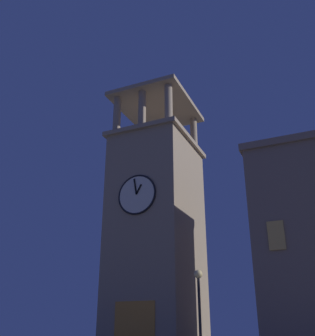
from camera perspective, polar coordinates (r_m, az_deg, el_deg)
clocktower at (r=34.72m, az=-0.06°, el=-9.60°), size 6.96×8.50×25.44m
street_lamp at (r=21.14m, az=6.02°, el=-18.26°), size 0.44×0.44×4.88m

